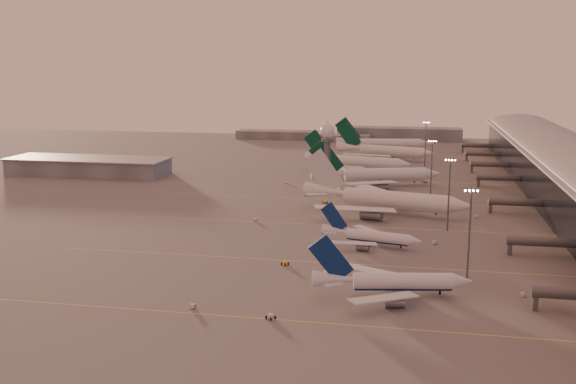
# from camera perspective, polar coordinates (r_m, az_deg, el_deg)

# --- Properties ---
(ground) EXTENTS (700.00, 700.00, 0.00)m
(ground) POSITION_cam_1_polar(r_m,az_deg,el_deg) (186.70, -3.27, -6.53)
(ground) COLOR #5E5B5B
(ground) RESTS_ON ground
(taxiway_markings) EXTENTS (180.00, 185.25, 0.02)m
(taxiway_markings) POSITION_cam_1_polar(r_m,az_deg,el_deg) (235.67, 7.23, -2.90)
(taxiway_markings) COLOR #EDE353
(taxiway_markings) RESTS_ON ground
(hangar) EXTENTS (82.00, 27.00, 8.50)m
(hangar) POSITION_cam_1_polar(r_m,az_deg,el_deg) (356.91, -16.53, 2.13)
(hangar) COLOR slate
(hangar) RESTS_ON ground
(radar_tower) EXTENTS (6.40, 6.40, 31.10)m
(radar_tower) POSITION_cam_1_polar(r_m,az_deg,el_deg) (297.23, 3.36, 4.12)
(radar_tower) COLOR #505357
(radar_tower) RESTS_ON ground
(mast_a) EXTENTS (3.60, 0.56, 25.00)m
(mast_a) POSITION_cam_1_polar(r_m,az_deg,el_deg) (178.08, 15.11, -3.16)
(mast_a) COLOR #505357
(mast_a) RESTS_ON ground
(mast_b) EXTENTS (3.60, 0.56, 25.00)m
(mast_b) POSITION_cam_1_polar(r_m,az_deg,el_deg) (231.61, 13.47, 0.11)
(mast_b) COLOR #505357
(mast_b) RESTS_ON ground
(mast_c) EXTENTS (3.60, 0.56, 25.00)m
(mast_c) POSITION_cam_1_polar(r_m,az_deg,el_deg) (285.69, 12.05, 2.17)
(mast_c) COLOR #505357
(mast_c) RESTS_ON ground
(mast_d) EXTENTS (3.60, 0.56, 25.00)m
(mast_d) POSITION_cam_1_polar(r_m,az_deg,el_deg) (374.90, 11.56, 4.21)
(mast_d) COLOR #505357
(mast_d) RESTS_ON ground
(distant_horizon) EXTENTS (165.00, 37.50, 9.00)m
(distant_horizon) POSITION_cam_1_polar(r_m,az_deg,el_deg) (502.11, 6.24, 4.87)
(distant_horizon) COLOR slate
(distant_horizon) RESTS_ON ground
(narrowbody_near) EXTENTS (39.34, 31.14, 15.47)m
(narrowbody_near) POSITION_cam_1_polar(r_m,az_deg,el_deg) (166.30, 8.75, -7.71)
(narrowbody_near) COLOR silver
(narrowbody_near) RESTS_ON ground
(narrowbody_mid) EXTENTS (32.10, 25.29, 12.79)m
(narrowbody_mid) POSITION_cam_1_polar(r_m,az_deg,el_deg) (210.16, 6.98, -3.87)
(narrowbody_mid) COLOR silver
(narrowbody_mid) RESTS_ON ground
(widebody_white) EXTENTS (64.63, 51.11, 23.27)m
(widebody_white) POSITION_cam_1_polar(r_m,az_deg,el_deg) (255.60, 8.21, -0.92)
(widebody_white) COLOR silver
(widebody_white) RESTS_ON ground
(greentail_a) EXTENTS (59.72, 47.61, 22.18)m
(greentail_a) POSITION_cam_1_polar(r_m,az_deg,el_deg) (312.14, 7.47, 1.21)
(greentail_a) COLOR silver
(greentail_a) RESTS_ON ground
(greentail_b) EXTENTS (57.41, 45.91, 21.09)m
(greentail_b) POSITION_cam_1_polar(r_m,az_deg,el_deg) (354.58, 5.85, 2.37)
(greentail_b) COLOR silver
(greentail_b) RESTS_ON ground
(greentail_c) EXTENTS (58.56, 46.61, 21.89)m
(greentail_c) POSITION_cam_1_polar(r_m,az_deg,el_deg) (398.82, 8.19, 3.28)
(greentail_c) COLOR silver
(greentail_c) RESTS_ON ground
(greentail_d) EXTENTS (61.08, 49.01, 22.27)m
(greentail_d) POSITION_cam_1_polar(r_m,az_deg,el_deg) (434.35, 8.12, 3.90)
(greentail_d) COLOR silver
(greentail_d) RESTS_ON ground
(gsv_truck_a) EXTENTS (5.72, 2.47, 2.25)m
(gsv_truck_a) POSITION_cam_1_polar(r_m,az_deg,el_deg) (158.63, -7.92, -9.37)
(gsv_truck_a) COLOR silver
(gsv_truck_a) RESTS_ON ground
(gsv_tug_near) EXTENTS (4.12, 4.53, 1.11)m
(gsv_tug_near) POSITION_cam_1_polar(r_m,az_deg,el_deg) (151.32, -1.47, -10.52)
(gsv_tug_near) COLOR silver
(gsv_tug_near) RESTS_ON ground
(gsv_catering_a) EXTENTS (5.23, 2.80, 4.13)m
(gsv_catering_a) POSITION_cam_1_polar(r_m,az_deg,el_deg) (174.08, 19.33, -7.73)
(gsv_catering_a) COLOR silver
(gsv_catering_a) RESTS_ON ground
(gsv_tug_mid) EXTENTS (4.44, 3.99, 1.09)m
(gsv_tug_mid) POSITION_cam_1_polar(r_m,az_deg,el_deg) (189.55, -0.26, -6.06)
(gsv_tug_mid) COLOR yellow
(gsv_tug_mid) RESTS_ON ground
(gsv_truck_b) EXTENTS (6.29, 4.23, 2.39)m
(gsv_truck_b) POSITION_cam_1_polar(r_m,az_deg,el_deg) (215.48, 12.39, -4.05)
(gsv_truck_b) COLOR silver
(gsv_truck_b) RESTS_ON ground
(gsv_truck_c) EXTENTS (5.64, 3.09, 2.16)m
(gsv_truck_c) POSITION_cam_1_polar(r_m,az_deg,el_deg) (241.61, -2.72, -2.22)
(gsv_truck_c) COLOR silver
(gsv_truck_c) RESTS_ON ground
(gsv_catering_b) EXTENTS (4.93, 2.38, 4.04)m
(gsv_catering_b) POSITION_cam_1_polar(r_m,az_deg,el_deg) (255.00, 15.67, -1.71)
(gsv_catering_b) COLOR silver
(gsv_catering_b) RESTS_ON ground
(gsv_tug_far) EXTENTS (3.67, 4.13, 1.01)m
(gsv_tug_far) POSITION_cam_1_polar(r_m,az_deg,el_deg) (271.66, 3.16, -0.88)
(gsv_tug_far) COLOR yellow
(gsv_tug_far) RESTS_ON ground
(gsv_truck_d) EXTENTS (2.57, 5.88, 2.31)m
(gsv_truck_d) POSITION_cam_1_polar(r_m,az_deg,el_deg) (316.55, -0.14, 0.94)
(gsv_truck_d) COLOR silver
(gsv_truck_d) RESTS_ON ground
(gsv_tug_hangar) EXTENTS (3.99, 3.45, 0.98)m
(gsv_tug_hangar) POSITION_cam_1_polar(r_m,az_deg,el_deg) (325.12, 11.51, 0.86)
(gsv_tug_hangar) COLOR yellow
(gsv_tug_hangar) RESTS_ON ground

